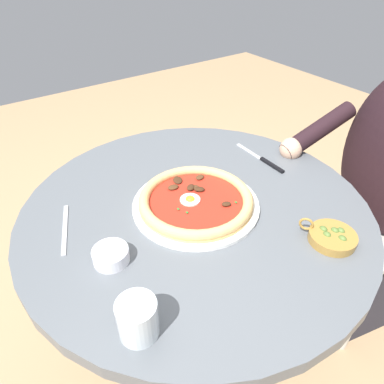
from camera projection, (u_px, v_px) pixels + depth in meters
ground_plane at (195, 360)px, 1.36m from camera, size 6.00×6.00×0.02m
dining_table at (195, 255)px, 1.02m from camera, size 0.89×0.89×0.75m
pizza_on_plate at (196, 200)px, 0.90m from camera, size 0.32×0.32×0.04m
water_glass at (138, 320)px, 0.61m from camera, size 0.07×0.07×0.08m
steak_knife at (266, 161)px, 1.08m from camera, size 0.21×0.02×0.01m
ramekin_capers at (111, 255)px, 0.75m from camera, size 0.08×0.08×0.03m
olive_pan at (332, 237)px, 0.80m from camera, size 0.12×0.11×0.05m
fork_utensil at (65, 229)px, 0.84m from camera, size 0.17×0.07×0.00m
diner_person at (374, 208)px, 1.25m from camera, size 0.43×0.48×1.20m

